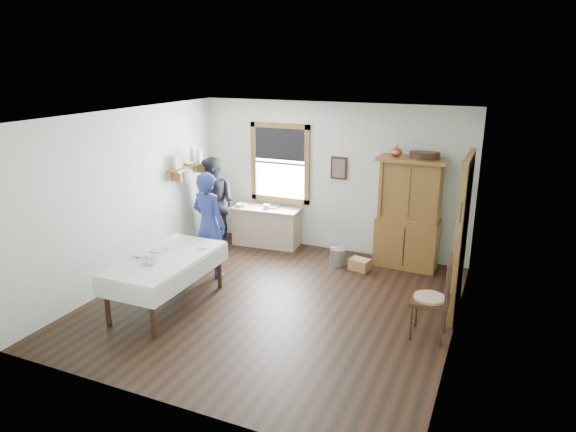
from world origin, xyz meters
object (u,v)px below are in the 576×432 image
Objects in this scene: pail at (338,256)px; figure_dark at (215,207)px; china_hutch at (409,214)px; work_counter at (266,227)px; wicker_basket at (360,264)px; spindle_chair at (431,297)px; woman_blue at (209,229)px; dining_table at (167,281)px.

figure_dark is (-2.38, -0.09, 0.64)m from pail.
china_hutch reaches higher than figure_dark.
wicker_basket is (1.98, -0.47, -0.27)m from work_counter.
spindle_chair is 3.64m from woman_blue.
china_hutch is at bearing -138.56° from woman_blue.
work_counter is at bearing -85.91° from woman_blue.
pail is at bearing -157.33° from china_hutch.
work_counter is 1.63m from pail.
china_hutch is at bearing 20.55° from pail.
spindle_chair is (3.38, -2.22, 0.18)m from work_counter.
work_counter is at bearing 40.80° from figure_dark.
figure_dark is (-0.60, 1.16, -0.01)m from woman_blue.
woman_blue reaches higher than pail.
woman_blue is (-2.86, -1.66, -0.14)m from china_hutch.
dining_table is 1.17× the size of figure_dark.
spindle_chair is 4.54m from figure_dark.
spindle_chair is 2.29m from wicker_basket.
china_hutch reaches higher than spindle_chair.
dining_table is 3.62m from spindle_chair.
pail is 2.47m from figure_dark.
wicker_basket is at bearing 126.80° from spindle_chair.
figure_dark is at bearing -179.49° from wicker_basket.
spindle_chair is 0.68× the size of woman_blue.
china_hutch reaches higher than pail.
dining_table is at bearing 102.44° from woman_blue.
china_hutch is at bearing 106.35° from spindle_chair.
work_counter is 0.68× the size of china_hutch.
figure_dark is (-4.19, 1.73, 0.25)m from spindle_chair.
spindle_chair is (3.56, 0.62, 0.18)m from dining_table.
wicker_basket is 2.59m from woman_blue.
china_hutch is 1.40m from pail.
spindle_chair is at bearing -177.72° from woman_blue.
wicker_basket is (-1.40, 1.75, -0.45)m from spindle_chair.
dining_table is 3.22m from wicker_basket.
china_hutch is at bearing 45.10° from dining_table.
wicker_basket is at bearing -9.66° from pail.
figure_dark reaches higher than spindle_chair.
work_counter is at bearing -177.80° from china_hutch.
wicker_basket is (-0.67, -0.47, -0.84)m from china_hutch.
pail is at bearing 54.27° from dining_table.
woman_blue is (-2.19, -1.18, 0.71)m from wicker_basket.
work_counter is 4.30× the size of pail.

